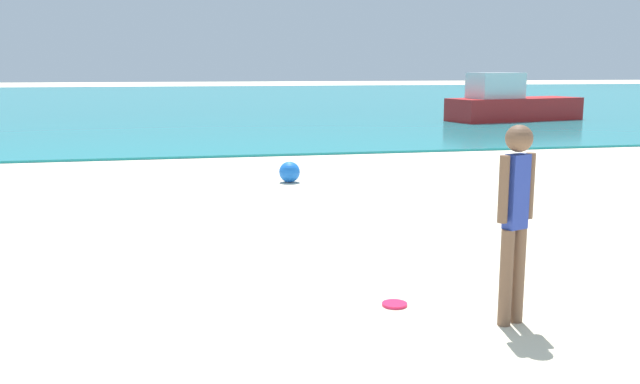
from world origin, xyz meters
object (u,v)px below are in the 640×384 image
Objects in this scene: person_standing at (515,213)px; boat_near at (510,104)px; frisbee at (395,304)px; beach_ball at (290,172)px.

person_standing is 22.56m from boat_near.
beach_ball is (0.18, 6.96, 0.18)m from frisbee.
person_standing is at bearing -37.10° from frisbee.
boat_near reaches higher than beach_ball.
frisbee is 0.59× the size of beach_ball.
beach_ball is at bearing 88.51° from frisbee.
beach_ball reaches higher than frisbee.
boat_near is 16.59m from beach_ball.
frisbee is 0.04× the size of boat_near.
frisbee is 6.97m from beach_ball.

